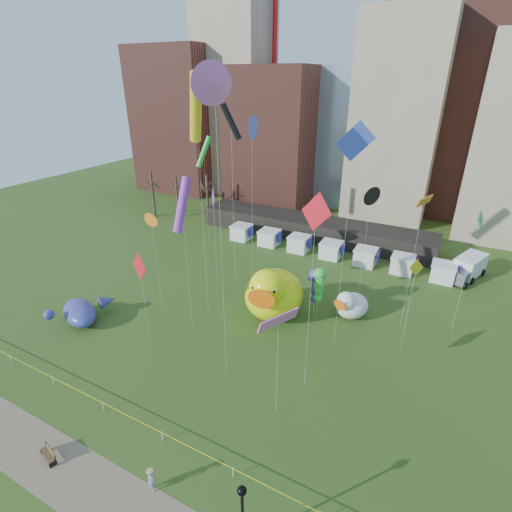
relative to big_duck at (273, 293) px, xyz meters
The scene contains 32 objects.
ground 18.41m from the big_duck, 90.42° to the right, with size 160.00×160.00×0.00m, color #2A4B17.
footpath 23.36m from the big_duck, 90.33° to the right, with size 70.00×4.00×0.02m, color brown.
skyline 46.73m from the big_duck, 87.17° to the left, with size 101.00×23.00×68.00m.
pavilion 24.24m from the big_duck, 99.83° to the left, with size 38.00×6.00×3.20m, color black.
vendor_tents 17.96m from the big_duck, 87.15° to the left, with size 33.24×2.80×2.40m.
bare_trees 37.68m from the big_duck, 143.55° to the left, with size 8.44×6.44×8.50m.
caution_tape 18.32m from the big_duck, 90.42° to the right, with size 50.00×0.06×0.90m.
big_duck is the anchor object (origin of this frame).
small_duck 8.65m from the big_duck, 27.43° to the left, with size 4.46×4.94×3.45m.
seahorse_green 5.07m from the big_duck, 29.18° to the left, with size 1.79×2.01×5.99m.
seahorse_purple 4.81m from the big_duck, 39.50° to the left, with size 1.69×1.94×5.40m.
whale_inflatable 20.74m from the big_duck, 150.07° to the right, with size 6.42×7.01×2.51m.
park_bench 23.89m from the big_duck, 104.92° to the right, with size 1.73×0.96×0.84m.
lamppost 22.98m from the big_duck, 68.41° to the right, with size 0.53×0.53×5.04m.
box_truck 27.51m from the big_duck, 47.37° to the left, with size 4.72×7.25×2.90m.
woman 21.54m from the big_duck, 85.34° to the right, with size 0.63×0.41×1.73m, color white.
kite_0 14.22m from the big_duck, 133.00° to the right, with size 2.79×1.22×9.91m.
kite_1 22.97m from the big_duck, 88.48° to the right, with size 0.61×2.76×25.12m.
kite_2 18.72m from the big_duck, 149.74° to the left, with size 2.28×1.74×21.71m.
kite_3 24.50m from the big_duck, 142.91° to the left, with size 2.08×2.54×16.63m.
kite_4 14.62m from the big_duck, ahead, with size 1.10×1.35×9.70m.
kite_5 17.75m from the big_duck, ahead, with size 2.88×1.48×21.08m.
kite_6 17.40m from the big_duck, 21.49° to the left, with size 1.27×2.63×14.15m.
kite_7 13.80m from the big_duck, 135.26° to the right, with size 1.01×2.93×16.12m.
kite_8 16.47m from the big_duck, 49.58° to the right, with size 2.64×1.35×17.18m.
kite_9 14.41m from the big_duck, 63.03° to the right, with size 1.92×3.30×9.22m.
kite_10 14.89m from the big_duck, 51.15° to the left, with size 1.01×1.94×13.44m.
kite_11 20.89m from the big_duck, 19.20° to the left, with size 0.67×2.90×12.82m.
kite_12 19.85m from the big_duck, 153.48° to the right, with size 3.29×3.27×24.66m.
kite_13 18.46m from the big_duck, 131.99° to the left, with size 0.83×2.59×20.30m.
kite_14 14.67m from the big_duck, 154.97° to the right, with size 1.39×0.42×11.81m.
kite_15 13.55m from the big_duck, 156.63° to the left, with size 1.85×2.13×12.45m.
Camera 1 is at (15.26, -14.23, 24.18)m, focal length 27.00 mm.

